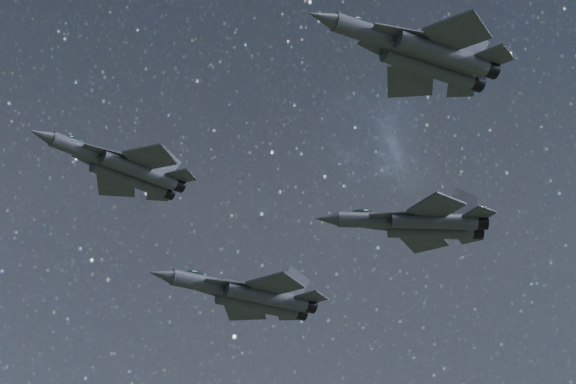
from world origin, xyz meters
name	(u,v)px	position (x,y,z in m)	size (l,w,h in m)	color
jet_lead	(122,167)	(-14.00, 1.93, 155.32)	(15.27, 10.34, 3.84)	#2E313A
jet_left	(249,295)	(5.31, 21.68, 154.77)	(20.17, 14.22, 5.10)	#2E313A
jet_right	(420,53)	(2.98, -20.93, 156.40)	(16.44, 11.61, 4.16)	#2E313A
jet_slot	(418,223)	(14.35, -0.11, 154.70)	(17.05, 11.37, 4.32)	#2E313A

